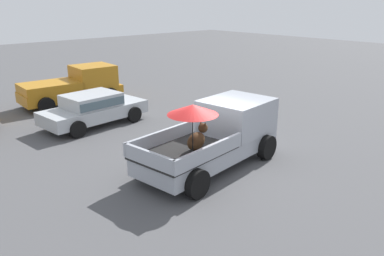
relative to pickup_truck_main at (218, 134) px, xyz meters
name	(u,v)px	position (x,y,z in m)	size (l,w,h in m)	color
ground_plane	(209,167)	(-0.42, -0.03, -0.98)	(80.00, 80.00, 0.00)	#4C4C4F
pickup_truck_main	(218,134)	(0.00, 0.00, 0.00)	(5.24, 2.73, 2.28)	black
pickup_truck_red	(75,86)	(0.18, 10.00, -0.11)	(4.90, 2.40, 1.80)	black
parked_sedan_near	(93,108)	(-0.92, 6.22, -0.24)	(4.43, 2.26, 1.33)	black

